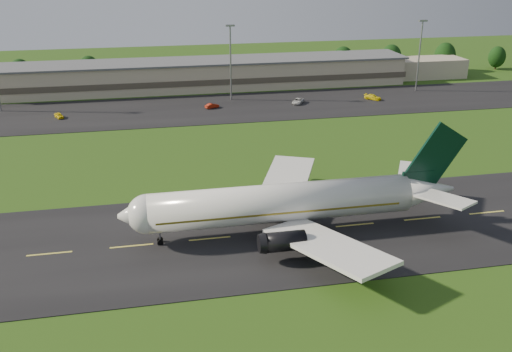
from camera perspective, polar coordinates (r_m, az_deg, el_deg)
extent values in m
plane|color=#1D4210|center=(84.36, 2.81, -5.64)|extent=(360.00, 360.00, 0.00)
cube|color=black|center=(84.33, 2.82, -5.61)|extent=(220.00, 30.00, 0.10)
cube|color=black|center=(150.80, -3.90, 6.80)|extent=(260.00, 30.00, 0.10)
cylinder|color=white|center=(82.15, 2.53, -2.69)|extent=(38.00, 5.62, 5.60)
sphere|color=white|center=(80.08, -10.83, -3.76)|extent=(5.60, 5.60, 5.60)
cone|color=white|center=(80.12, -12.26, -3.86)|extent=(4.00, 5.38, 5.38)
cone|color=white|center=(89.89, 16.60, -1.41)|extent=(9.00, 5.49, 5.49)
cube|color=olive|center=(82.18, 2.18, -2.95)|extent=(35.00, 5.66, 0.28)
cube|color=black|center=(79.85, -11.28, -3.44)|extent=(2.00, 3.00, 0.65)
cube|color=white|center=(74.28, 7.19, -6.95)|extent=(14.10, 20.18, 2.20)
cube|color=white|center=(93.33, 2.99, -0.62)|extent=(14.12, 20.18, 2.20)
cube|color=white|center=(85.55, 18.17, -2.14)|extent=(7.52, 9.38, 0.91)
cube|color=white|center=(93.65, 15.28, 0.27)|extent=(7.53, 9.38, 0.91)
cube|color=black|center=(88.55, 15.86, -0.42)|extent=(5.00, 0.55, 3.00)
cube|color=black|center=(88.43, 17.55, 1.92)|extent=(9.43, 0.46, 10.55)
cylinder|color=black|center=(75.71, 2.84, -6.55)|extent=(5.60, 2.70, 2.70)
cylinder|color=black|center=(89.74, 0.36, -1.81)|extent=(5.60, 2.70, 2.70)
cube|color=tan|center=(173.10, -5.03, 10.05)|extent=(120.00, 15.00, 8.00)
cube|color=#4C4438|center=(173.27, -5.02, 9.79)|extent=(121.00, 15.40, 1.60)
cube|color=#595B60|center=(172.32, -5.08, 11.40)|extent=(122.00, 16.00, 0.50)
cube|color=tan|center=(195.60, 16.07, 10.35)|extent=(28.00, 11.00, 6.00)
cylinder|color=gray|center=(157.04, -2.56, 11.15)|extent=(0.44, 0.44, 20.00)
cube|color=gray|center=(155.51, -2.62, 14.81)|extent=(2.40, 1.20, 0.50)
cylinder|color=gray|center=(174.12, 16.00, 11.40)|extent=(0.44, 0.44, 20.00)
cube|color=gray|center=(172.74, 16.35, 14.68)|extent=(2.40, 1.20, 0.50)
cylinder|color=black|center=(187.14, -22.35, 8.58)|extent=(0.56, 0.56, 2.72)
ellipsoid|color=black|center=(186.50, -22.50, 9.57)|extent=(6.36, 6.36, 7.95)
cylinder|color=black|center=(184.26, -16.24, 9.17)|extent=(0.56, 0.56, 2.81)
ellipsoid|color=black|center=(183.60, -16.35, 10.21)|extent=(6.55, 6.55, 8.19)
cylinder|color=black|center=(193.34, 8.62, 10.36)|extent=(0.56, 0.56, 2.97)
ellipsoid|color=black|center=(192.67, 8.68, 11.42)|extent=(6.94, 6.94, 8.67)
cylinder|color=black|center=(199.96, 13.25, 10.41)|extent=(0.56, 0.56, 3.00)
ellipsoid|color=black|center=(199.31, 13.34, 11.44)|extent=(6.99, 6.99, 8.74)
cylinder|color=black|center=(208.66, 18.25, 10.36)|extent=(0.56, 0.56, 3.02)
ellipsoid|color=black|center=(208.03, 18.37, 11.36)|extent=(7.04, 7.04, 8.80)
cylinder|color=black|center=(217.96, 22.84, 10.14)|extent=(0.56, 0.56, 2.48)
ellipsoid|color=black|center=(217.46, 22.96, 10.92)|extent=(5.79, 5.79, 7.24)
imported|color=yellow|center=(149.11, -19.10, 5.74)|extent=(2.89, 3.94, 1.25)
imported|color=#981D0A|center=(150.46, -4.42, 7.01)|extent=(3.99, 2.71, 1.24)
imported|color=silver|center=(155.07, 4.23, 7.49)|extent=(4.50, 5.36, 1.36)
imported|color=yellow|center=(162.13, 11.61, 7.74)|extent=(4.72, 4.76, 1.38)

